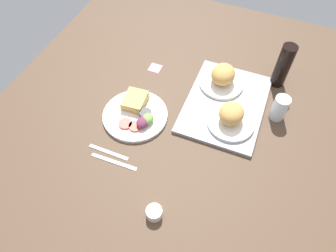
% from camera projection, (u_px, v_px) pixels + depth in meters
% --- Properties ---
extents(ground_plane, '(1.90, 1.50, 0.03)m').
position_uv_depth(ground_plane, '(163.00, 128.00, 1.31)').
color(ground_plane, '#4C3828').
extents(serving_tray, '(0.45, 0.34, 0.02)m').
position_uv_depth(serving_tray, '(225.00, 104.00, 1.36)').
color(serving_tray, gray).
rests_on(serving_tray, ground_plane).
extents(bread_plate_near, '(0.20, 0.20, 0.10)m').
position_uv_depth(bread_plate_near, '(222.00, 77.00, 1.39)').
color(bread_plate_near, white).
rests_on(bread_plate_near, serving_tray).
extents(bread_plate_far, '(0.20, 0.20, 0.09)m').
position_uv_depth(bread_plate_far, '(231.00, 117.00, 1.26)').
color(bread_plate_far, white).
rests_on(bread_plate_far, serving_tray).
extents(plate_with_salad, '(0.27, 0.27, 0.05)m').
position_uv_depth(plate_with_salad, '(136.00, 113.00, 1.31)').
color(plate_with_salad, white).
rests_on(plate_with_salad, ground_plane).
extents(drinking_glass, '(0.06, 0.06, 0.11)m').
position_uv_depth(drinking_glass, '(280.00, 108.00, 1.28)').
color(drinking_glass, silver).
rests_on(drinking_glass, ground_plane).
extents(soda_bottle, '(0.06, 0.06, 0.21)m').
position_uv_depth(soda_bottle, '(283.00, 66.00, 1.36)').
color(soda_bottle, black).
rests_on(soda_bottle, ground_plane).
extents(espresso_cup, '(0.06, 0.06, 0.04)m').
position_uv_depth(espresso_cup, '(154.00, 213.00, 1.06)').
color(espresso_cup, silver).
rests_on(espresso_cup, ground_plane).
extents(fork, '(0.01, 0.17, 0.01)m').
position_uv_depth(fork, '(108.00, 152.00, 1.22)').
color(fork, '#B7B7BC').
rests_on(fork, ground_plane).
extents(knife, '(0.02, 0.19, 0.01)m').
position_uv_depth(knife, '(114.00, 162.00, 1.20)').
color(knife, '#B7B7BC').
rests_on(knife, ground_plane).
extents(sticky_note, '(0.06, 0.06, 0.00)m').
position_uv_depth(sticky_note, '(155.00, 68.00, 1.50)').
color(sticky_note, pink).
rests_on(sticky_note, ground_plane).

